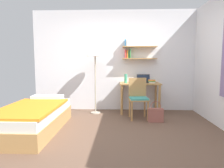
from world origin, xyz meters
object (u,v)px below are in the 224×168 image
at_px(water_bottle, 126,78).
at_px(desk_chair, 138,96).
at_px(bed, 34,118).
at_px(standing_lamp, 95,55).
at_px(desk, 140,89).
at_px(laptop, 143,80).
at_px(handbag, 156,115).
at_px(book_stack, 152,81).

bearing_deg(water_bottle, desk_chair, -58.34).
relative_size(bed, standing_lamp, 1.16).
xyz_separation_m(desk, laptop, (0.10, 0.09, 0.20)).
xyz_separation_m(bed, water_bottle, (1.73, 1.36, 0.63)).
height_order(desk_chair, laptop, laptop).
bearing_deg(desk_chair, laptop, 73.48).
distance_m(laptop, water_bottle, 0.48).
relative_size(desk, water_bottle, 4.45).
relative_size(desk, laptop, 2.93).
xyz_separation_m(laptop, handbag, (0.17, -0.88, -0.65)).
bearing_deg(book_stack, standing_lamp, -175.41).
bearing_deg(desk_chair, desk, 81.01).
distance_m(desk, book_stack, 0.34).
bearing_deg(laptop, desk_chair, -106.52).
bearing_deg(book_stack, bed, -148.77).
height_order(bed, handbag, bed).
relative_size(laptop, book_stack, 1.41).
bearing_deg(book_stack, handbag, -91.68).
bearing_deg(handbag, water_bottle, 130.92).
distance_m(book_stack, handbag, 1.02).
height_order(standing_lamp, book_stack, standing_lamp).
distance_m(bed, standing_lamp, 2.05).
bearing_deg(book_stack, desk_chair, -125.87).
bearing_deg(water_bottle, laptop, 19.91).
distance_m(desk_chair, water_bottle, 0.63).
xyz_separation_m(bed, book_stack, (2.37, 1.44, 0.55)).
height_order(desk, water_bottle, water_bottle).
distance_m(standing_lamp, laptop, 1.37).
height_order(laptop, water_bottle, water_bottle).
bearing_deg(standing_lamp, water_bottle, 2.70).
xyz_separation_m(standing_lamp, water_bottle, (0.75, 0.04, -0.58)).
relative_size(book_stack, handbag, 0.54).
relative_size(standing_lamp, book_stack, 6.81).
bearing_deg(desk, standing_lamp, -174.35).
height_order(standing_lamp, handbag, standing_lamp).
relative_size(bed, desk_chair, 2.09).
height_order(bed, standing_lamp, standing_lamp).
bearing_deg(standing_lamp, desk_chair, -21.70).
bearing_deg(desk_chair, handbag, -38.33).
bearing_deg(bed, standing_lamp, 53.45).
xyz_separation_m(book_stack, handbag, (-0.02, -0.79, -0.64)).
distance_m(laptop, handbag, 1.11).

